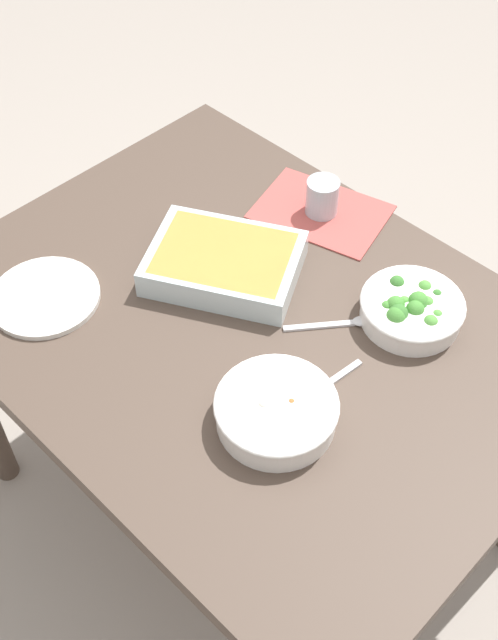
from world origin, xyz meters
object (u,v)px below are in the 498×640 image
Objects in this scene: broccoli_bowl at (411,309)px; side_plate at (45,297)px; spoon_by_broccoli at (341,323)px; drink_cup at (322,199)px; baking_dish at (224,262)px; spoon_by_stew at (315,392)px; stew_bowl at (276,411)px.

broccoli_bowl reaches higher than side_plate.
broccoli_bowl reaches higher than spoon_by_broccoli.
broccoli_bowl is at bearing -19.63° from drink_cup.
broccoli_bowl reaches higher than baking_dish.
broccoli_bowl is 0.26m from spoon_by_stew.
spoon_by_broccoli is (-0.06, 0.25, -0.03)m from stew_bowl.
drink_cup is 0.48× the size of spoon_by_stew.
baking_dish is 0.35m from spoon_by_stew.
broccoli_bowl is 0.72m from side_plate.
side_plate is at bearing -142.17° from spoon_by_broccoli.
broccoli_bowl is 1.37× the size of spoon_by_broccoli.
stew_bowl is at bearing -96.26° from spoon_by_stew.
spoon_by_stew is (0.54, 0.20, -0.00)m from side_plate.
broccoli_bowl is 0.38m from baking_dish.
baking_dish is 1.68× the size of side_plate.
baking_dish is at bearing 163.80° from spoon_by_stew.
baking_dish is at bearing -93.21° from drink_cup.
drink_cup is at bearing 160.37° from broccoli_bowl.
drink_cup reaches higher than spoon_by_stew.
stew_bowl is 0.38m from baking_dish.
stew_bowl is 2.56× the size of drink_cup.
spoon_by_broccoli is (0.25, -0.22, -0.03)m from drink_cup.
stew_bowl is 0.57m from drink_cup.
stew_bowl is at bearing -30.42° from baking_dish.
baking_dish is at bearing 149.58° from stew_bowl.
side_plate is (-0.53, -0.11, -0.03)m from stew_bowl.
side_plate is at bearing -139.77° from broccoli_bowl.
broccoli_bowl is 2.39× the size of drink_cup.
drink_cup is 0.33m from spoon_by_broccoli.
stew_bowl is 1.24× the size of spoon_by_stew.
baking_dish is at bearing -166.88° from spoon_by_broccoli.
spoon_by_broccoli is at bearing 114.92° from spoon_by_stew.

